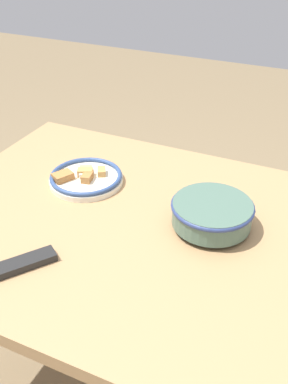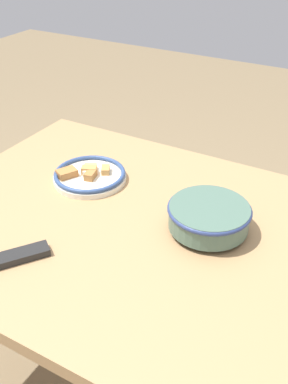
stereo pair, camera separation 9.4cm
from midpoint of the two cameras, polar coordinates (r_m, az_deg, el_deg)
name	(u,v)px [view 2 (the right image)]	position (r m, az deg, el deg)	size (l,w,h in m)	color
ground_plane	(124,372)	(1.84, -1.04, -21.94)	(8.00, 8.00, 0.00)	#7F6B4C
dining_table	(118,240)	(1.36, -1.31, -6.16)	(1.16, 0.96, 0.73)	tan
noodle_bowl	(209,216)	(1.25, 10.37, -3.11)	(0.23, 0.23, 0.08)	#4C6B5B
food_plate	(89,175)	(1.48, -5.17, 2.07)	(0.24, 0.24, 0.04)	silver
tv_remote	(10,258)	(1.19, -14.44, -8.20)	(0.15, 0.19, 0.02)	black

